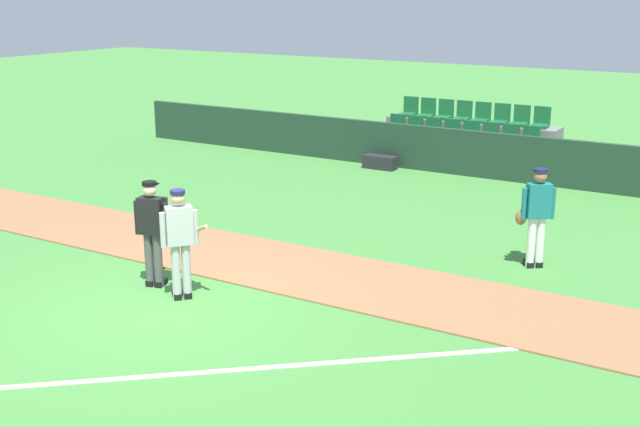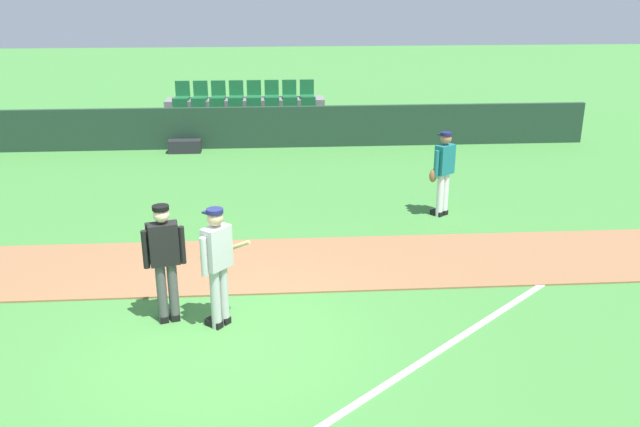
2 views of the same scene
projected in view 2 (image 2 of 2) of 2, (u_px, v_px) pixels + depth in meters
ground_plane at (217, 339)px, 9.13m from camera, size 80.00×80.00×0.00m
infield_dirt_path at (227, 265)px, 11.41m from camera, size 28.00×2.27×0.03m
foul_line_chalk at (441, 350)px, 8.86m from camera, size 9.11×7.96×0.01m
dugout_fence at (244, 128)px, 19.10m from camera, size 20.00×0.16×1.18m
stadium_bleachers at (246, 121)px, 20.50m from camera, size 5.00×2.10×1.65m
batter_grey_jersey at (218, 263)px, 9.17m from camera, size 0.76×0.67×1.76m
umpire_home_plate at (165, 257)px, 9.30m from camera, size 0.57×0.38×1.76m
runner_teal_jersey at (443, 171)px, 13.52m from camera, size 0.61×0.46×1.76m
equipment_bag at (185, 146)px, 18.70m from camera, size 0.90×0.36×0.36m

